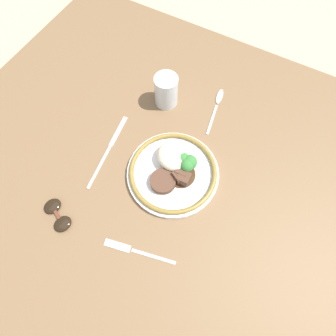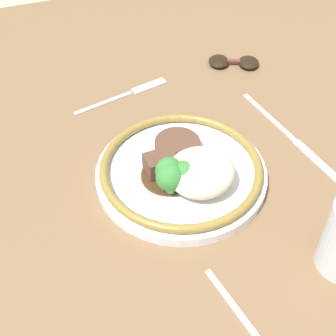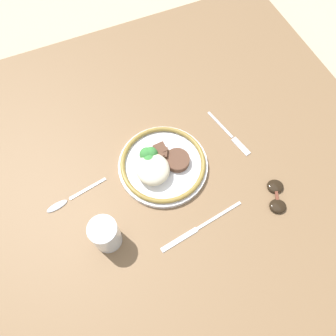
# 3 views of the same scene
# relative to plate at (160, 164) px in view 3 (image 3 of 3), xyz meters

# --- Properties ---
(ground_plane) EXTENTS (8.00, 8.00, 0.00)m
(ground_plane) POSITION_rel_plate_xyz_m (-0.04, 0.05, -0.07)
(ground_plane) COLOR tan
(dining_table) EXTENTS (1.11, 1.18, 0.05)m
(dining_table) POSITION_rel_plate_xyz_m (-0.04, 0.05, -0.04)
(dining_table) COLOR brown
(dining_table) RESTS_ON ground
(plate) EXTENTS (0.23, 0.23, 0.06)m
(plate) POSITION_rel_plate_xyz_m (0.00, 0.00, 0.00)
(plate) COLOR white
(plate) RESTS_ON dining_table
(juice_glass) EXTENTS (0.06, 0.06, 0.09)m
(juice_glass) POSITION_rel_plate_xyz_m (0.18, 0.13, 0.02)
(juice_glass) COLOR orange
(juice_glass) RESTS_ON dining_table
(fork) EXTENTS (0.05, 0.17, 0.00)m
(fork) POSITION_rel_plate_xyz_m (-0.21, -0.01, -0.02)
(fork) COLOR silver
(fork) RESTS_ON dining_table
(knife) EXTENTS (0.23, 0.04, 0.00)m
(knife) POSITION_rel_plate_xyz_m (-0.02, 0.18, -0.02)
(knife) COLOR silver
(knife) RESTS_ON dining_table
(spoon) EXTENTS (0.16, 0.04, 0.01)m
(spoon) POSITION_rel_plate_xyz_m (0.25, -0.01, -0.02)
(spoon) COLOR silver
(spoon) RESTS_ON dining_table
(sunglasses) EXTENTS (0.08, 0.10, 0.01)m
(sunglasses) POSITION_rel_plate_xyz_m (-0.23, 0.19, -0.01)
(sunglasses) COLOR black
(sunglasses) RESTS_ON dining_table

